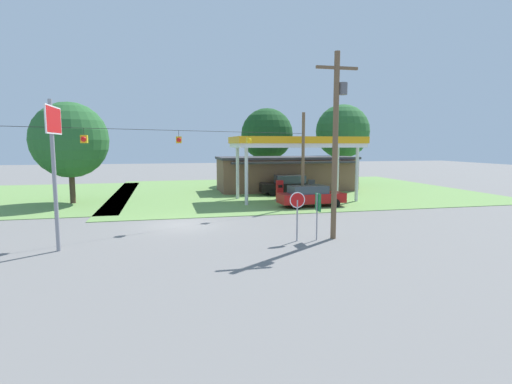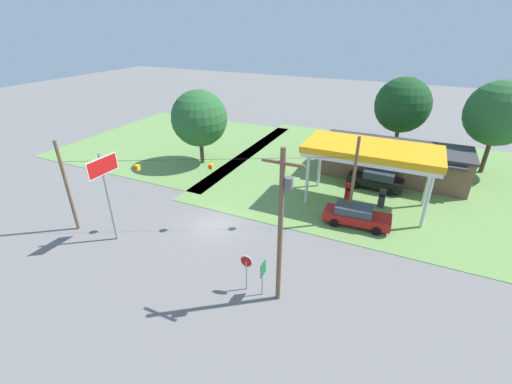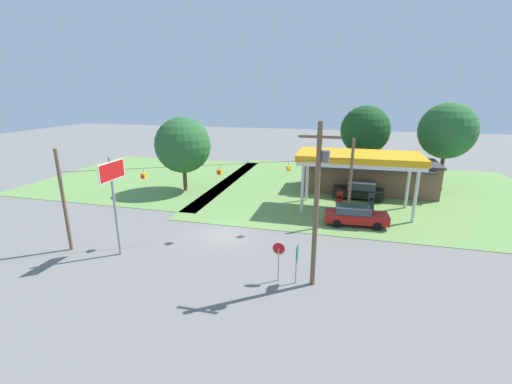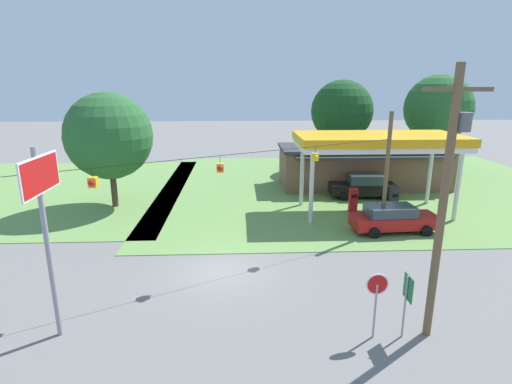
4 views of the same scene
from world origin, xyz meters
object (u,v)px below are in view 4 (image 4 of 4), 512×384
Objects in this scene: fuel_pump_far at (394,201)px; stop_sign_roadside at (377,292)px; stop_sign_overhead at (43,202)px; tree_far_back at (438,108)px; fuel_pump_near at (353,201)px; tree_behind_station at (342,111)px; gas_station_canopy at (378,142)px; route_sign at (407,294)px; tree_west_verge at (109,136)px; gas_station_store at (363,166)px; utility_pole_main at (446,194)px; car_at_pumps_rear at (364,186)px; car_at_pumps_front at (393,218)px.

fuel_pump_far is 0.71× the size of stop_sign_roadside.
stop_sign_overhead is 0.71× the size of tree_far_back.
tree_behind_station reaches higher than fuel_pump_near.
gas_station_canopy is at bearing 179.94° from fuel_pump_far.
tree_west_verge is at bearing 132.36° from route_sign.
tree_far_back reaches higher than tree_west_verge.
gas_station_store is at bearing -148.28° from tree_far_back.
tree_behind_station is at bearing 79.79° from fuel_pump_near.
tree_west_verge is at bearing 134.39° from utility_pole_main.
utility_pole_main is 1.14× the size of tree_west_verge.
tree_west_verge is at bearing 7.90° from car_at_pumps_rear.
tree_west_verge is (-17.09, 2.28, 4.35)m from fuel_pump_near.
fuel_pump_far is 20.58m from tree_west_verge.
gas_station_canopy is 8.12m from gas_station_store.
route_sign reaches higher than car_at_pumps_rear.
car_at_pumps_rear is 11.84m from tree_behind_station.
tree_behind_station is (2.60, 14.45, 5.21)m from fuel_pump_near.
route_sign is 29.27m from tree_behind_station.
utility_pole_main is at bearing -106.19° from fuel_pump_far.
car_at_pumps_front is (1.39, -3.78, 0.03)m from fuel_pump_near.
tree_far_back is (10.34, 16.59, 5.54)m from car_at_pumps_front.
car_at_pumps_rear is (1.91, 3.78, 0.12)m from fuel_pump_near.
car_at_pumps_front is (-1.49, -11.12, -0.92)m from gas_station_store.
car_at_pumps_rear is at bearing -106.03° from stop_sign_roadside.
tree_west_verge reaches higher than route_sign.
tree_west_verge is (-19.69, -12.17, -0.85)m from tree_behind_station.
stop_sign_roadside is (-4.62, -10.31, 0.93)m from car_at_pumps_front.
stop_sign_roadside is 0.26× the size of tree_far_back.
car_at_pumps_rear is at bearing 83.02° from gas_station_canopy.
car_at_pumps_front is at bearing 31.30° from stop_sign_overhead.
stop_sign_overhead is at bearing -121.47° from tree_behind_station.
car_at_pumps_front is 0.54× the size of tree_far_back.
stop_sign_overhead reaches higher than stop_sign_roadside.
gas_station_canopy is 1.19× the size of tree_behind_station.
tree_far_back is (11.73, 12.80, 5.57)m from fuel_pump_near.
tree_far_back is (9.82, 9.03, 5.45)m from car_at_pumps_rear.
utility_pole_main is 0.97× the size of tree_far_back.
utility_pole_main reaches higher than fuel_pump_near.
stop_sign_roadside reaches higher than fuel_pump_far.
stop_sign_overhead is (-15.89, -13.41, 0.03)m from gas_station_canopy.
gas_station_canopy is 1.33× the size of tree_west_verge.
car_at_pumps_rear is 0.76× the size of stop_sign_overhead.
fuel_pump_near is 0.74× the size of route_sign.
stop_sign_overhead is 0.83× the size of tree_west_verge.
route_sign is at bearing -47.64° from tree_west_verge.
route_sign is 22.45m from tree_west_verge.
car_at_pumps_rear reaches higher than fuel_pump_far.
stop_sign_overhead is at bearing -3.44° from stop_sign_roadside.
utility_pole_main is at bearing -107.39° from car_at_pumps_front.
tree_far_back is at bearing 55.38° from fuel_pump_far.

